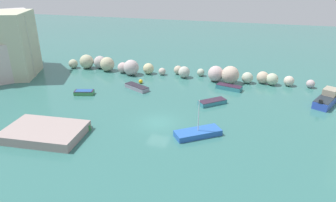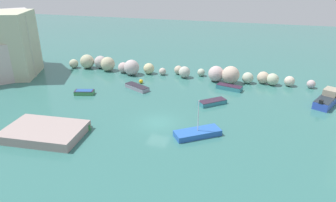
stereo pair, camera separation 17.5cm
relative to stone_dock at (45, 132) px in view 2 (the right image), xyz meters
name	(u,v)px [view 2 (the right image)]	position (x,y,z in m)	size (l,w,h in m)	color
cove_water	(158,122)	(10.87, 6.43, -0.50)	(160.00, 160.00, 0.00)	#336C66
cliff_headland_left	(2,51)	(-19.95, 16.63, 3.69)	(14.37, 16.59, 10.58)	beige
rock_breakwater	(167,70)	(7.03, 23.38, 0.64)	(42.14, 4.66, 2.80)	#BABB9D
stone_dock	(45,132)	(0.00, 0.00, 0.00)	(8.30, 5.47, 1.00)	gray
channel_buoy	(141,81)	(4.08, 18.74, -0.17)	(0.65, 0.65, 0.65)	gold
moored_boat_0	(198,133)	(15.97, 4.64, -0.17)	(5.20, 4.45, 4.19)	#295EB5
moored_boat_1	(137,87)	(4.43, 16.10, -0.19)	(4.32, 3.19, 0.62)	gray
moored_boat_2	(212,102)	(16.29, 13.61, -0.21)	(3.77, 3.53, 0.59)	teal
moored_boat_3	(84,92)	(-2.17, 12.02, -0.18)	(3.00, 1.95, 0.62)	#3D874A
moored_boat_4	(229,87)	(17.91, 19.80, -0.16)	(4.05, 2.28, 0.67)	teal
moored_boat_5	(73,128)	(2.30, 1.87, -0.19)	(3.78, 3.15, 0.61)	#348E4A
moored_boat_6	(328,98)	(31.31, 18.38, 0.19)	(4.69, 6.94, 1.88)	#304CBA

